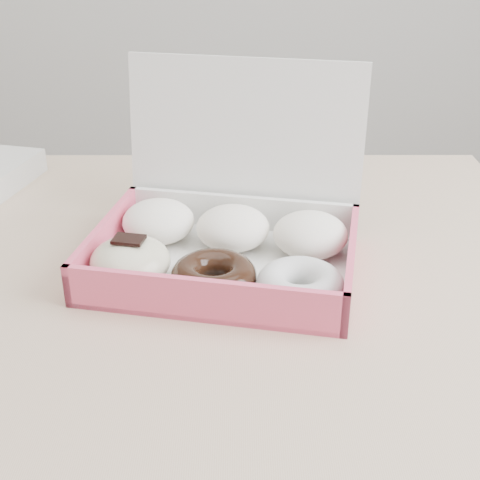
{
  "coord_description": "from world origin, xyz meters",
  "views": [
    {
      "loc": [
        0.17,
        -0.77,
        1.18
      ],
      "look_at": [
        0.17,
        -0.05,
        0.81
      ],
      "focal_mm": 50.0,
      "sensor_mm": 36.0,
      "label": 1
    }
  ],
  "objects": [
    {
      "name": "table",
      "position": [
        0.0,
        0.0,
        0.67
      ],
      "size": [
        1.2,
        0.8,
        0.75
      ],
      "color": "tan",
      "rests_on": "ground"
    },
    {
      "name": "donut_box",
      "position": [
        0.15,
        -0.01,
        0.79
      ],
      "size": [
        0.37,
        0.33,
        0.24
      ],
      "rotation": [
        0.0,
        0.0,
        -0.2
      ],
      "color": "white",
      "rests_on": "table"
    }
  ]
}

